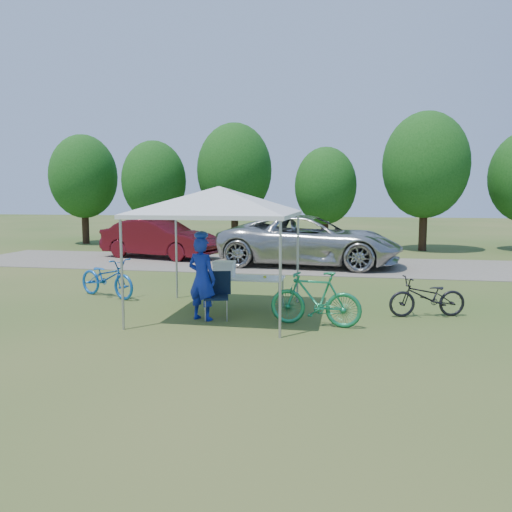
# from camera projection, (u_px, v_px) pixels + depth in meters

# --- Properties ---
(ground) EXTENTS (100.00, 100.00, 0.00)m
(ground) POSITION_uv_depth(u_px,v_px,m) (220.00, 315.00, 10.68)
(ground) COLOR #2D5119
(ground) RESTS_ON ground
(gravel_strip) EXTENTS (24.00, 5.00, 0.02)m
(gravel_strip) POSITION_uv_depth(u_px,v_px,m) (275.00, 264.00, 18.48)
(gravel_strip) COLOR gray
(gravel_strip) RESTS_ON ground
(canopy) EXTENTS (4.53, 4.53, 3.00)m
(canopy) POSITION_uv_depth(u_px,v_px,m) (219.00, 190.00, 10.35)
(canopy) COLOR #A5A5AA
(canopy) RESTS_ON ground
(treeline) EXTENTS (24.89, 4.28, 6.30)m
(treeline) POSITION_uv_depth(u_px,v_px,m) (288.00, 175.00, 24.01)
(treeline) COLOR #382314
(treeline) RESTS_ON ground
(folding_table) EXTENTS (1.76, 0.73, 0.72)m
(folding_table) POSITION_uv_depth(u_px,v_px,m) (244.00, 279.00, 11.16)
(folding_table) COLOR white
(folding_table) RESTS_ON ground
(folding_chair) EXTENTS (0.60, 0.62, 0.97)m
(folding_chair) POSITION_uv_depth(u_px,v_px,m) (218.00, 291.00, 10.34)
(folding_chair) COLOR black
(folding_chair) RESTS_ON ground
(cooler) EXTENTS (0.48, 0.33, 0.35)m
(cooler) POSITION_uv_depth(u_px,v_px,m) (224.00, 269.00, 11.22)
(cooler) COLOR white
(cooler) RESTS_ON folding_table
(ice_cream_cup) EXTENTS (0.07, 0.07, 0.05)m
(ice_cream_cup) POSITION_uv_depth(u_px,v_px,m) (265.00, 277.00, 11.02)
(ice_cream_cup) COLOR gold
(ice_cream_cup) RESTS_ON folding_table
(cyclist) EXTENTS (0.72, 0.58, 1.71)m
(cyclist) POSITION_uv_depth(u_px,v_px,m) (202.00, 279.00, 10.15)
(cyclist) COLOR #13259C
(cyclist) RESTS_ON ground
(bike_blue) EXTENTS (1.99, 1.34, 0.99)m
(bike_blue) POSITION_uv_depth(u_px,v_px,m) (107.00, 278.00, 12.47)
(bike_blue) COLOR blue
(bike_blue) RESTS_ON ground
(bike_green) EXTENTS (1.85, 0.73, 1.08)m
(bike_green) POSITION_uv_depth(u_px,v_px,m) (315.00, 299.00, 9.70)
(bike_green) COLOR #1D834F
(bike_green) RESTS_ON ground
(bike_dark) EXTENTS (1.72, 0.96, 0.85)m
(bike_dark) POSITION_uv_depth(u_px,v_px,m) (427.00, 297.00, 10.44)
(bike_dark) COLOR black
(bike_dark) RESTS_ON ground
(minivan) EXTENTS (6.75, 3.54, 1.81)m
(minivan) POSITION_uv_depth(u_px,v_px,m) (310.00, 240.00, 17.97)
(minivan) COLOR #B9B8B3
(minivan) RESTS_ON gravel_strip
(sedan) EXTENTS (5.04, 2.80, 1.57)m
(sedan) POSITION_uv_depth(u_px,v_px,m) (159.00, 238.00, 20.19)
(sedan) COLOR #570E15
(sedan) RESTS_ON gravel_strip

